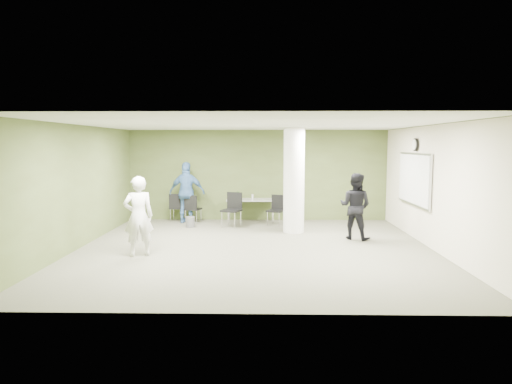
{
  "coord_description": "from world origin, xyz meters",
  "views": [
    {
      "loc": [
        0.24,
        -10.15,
        2.36
      ],
      "look_at": [
        0.01,
        1.0,
        1.19
      ],
      "focal_mm": 32.0,
      "sensor_mm": 36.0,
      "label": 1
    }
  ],
  "objects_px": {
    "woman_white": "(139,216)",
    "man_black": "(355,206)",
    "folding_table": "(251,201)",
    "chair_back_left": "(177,205)",
    "man_blue": "(187,193)"
  },
  "relations": [
    {
      "from": "folding_table",
      "to": "chair_back_left",
      "type": "distance_m",
      "value": 2.26
    },
    {
      "from": "chair_back_left",
      "to": "man_blue",
      "type": "bearing_deg",
      "value": 158.71
    },
    {
      "from": "woman_white",
      "to": "man_black",
      "type": "distance_m",
      "value": 5.24
    },
    {
      "from": "man_black",
      "to": "man_blue",
      "type": "bearing_deg",
      "value": 3.8
    },
    {
      "from": "chair_back_left",
      "to": "woman_white",
      "type": "height_order",
      "value": "woman_white"
    },
    {
      "from": "folding_table",
      "to": "woman_white",
      "type": "bearing_deg",
      "value": -119.25
    },
    {
      "from": "woman_white",
      "to": "man_black",
      "type": "height_order",
      "value": "woman_white"
    },
    {
      "from": "chair_back_left",
      "to": "folding_table",
      "type": "bearing_deg",
      "value": -175.95
    },
    {
      "from": "man_black",
      "to": "man_blue",
      "type": "height_order",
      "value": "man_blue"
    },
    {
      "from": "folding_table",
      "to": "woman_white",
      "type": "xyz_separation_m",
      "value": [
        -2.22,
        -4.26,
        0.2
      ]
    },
    {
      "from": "chair_back_left",
      "to": "man_black",
      "type": "bearing_deg",
      "value": 158.43
    },
    {
      "from": "chair_back_left",
      "to": "man_blue",
      "type": "height_order",
      "value": "man_blue"
    },
    {
      "from": "man_black",
      "to": "woman_white",
      "type": "bearing_deg",
      "value": 50.76
    },
    {
      "from": "folding_table",
      "to": "man_blue",
      "type": "xyz_separation_m",
      "value": [
        -1.9,
        -0.14,
        0.26
      ]
    },
    {
      "from": "folding_table",
      "to": "man_black",
      "type": "relative_size",
      "value": 0.9
    }
  ]
}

